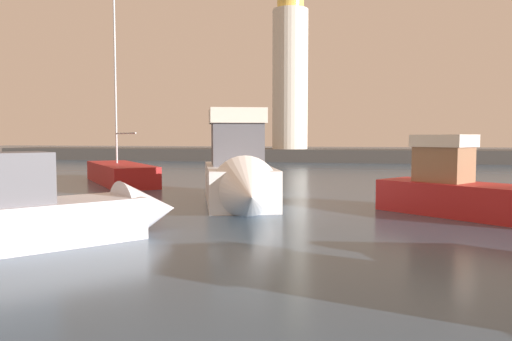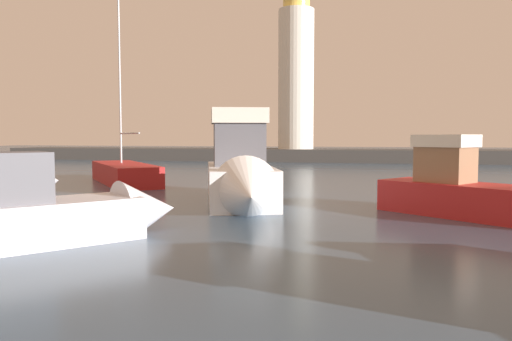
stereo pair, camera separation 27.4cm
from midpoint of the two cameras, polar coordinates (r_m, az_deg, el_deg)
ground_plane at (r=29.71m, az=9.15°, el=-1.59°), size 220.00×220.00×0.00m
breakwater at (r=57.01m, az=10.94°, el=1.73°), size 83.88×6.85×1.41m
lighthouse at (r=58.04m, az=4.80°, el=11.61°), size 4.09×4.09×19.40m
motorboat_0 at (r=18.68m, az=26.10°, el=-2.59°), size 7.34×6.32×3.28m
motorboat_4 at (r=20.38m, az=-1.33°, el=-0.40°), size 5.43×9.55×4.47m
motorboat_6 at (r=14.27m, az=-21.03°, el=-4.51°), size 5.91×6.55×2.76m
sailboat_moored at (r=31.00m, az=-14.74°, el=-0.27°), size 7.62×8.53×11.39m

